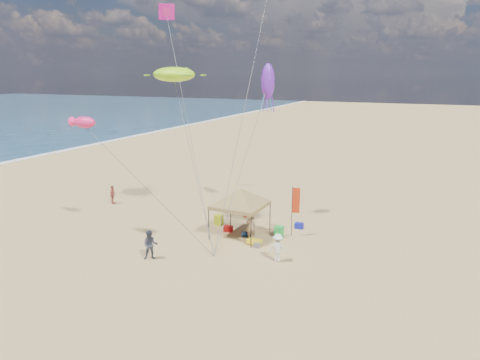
{
  "coord_description": "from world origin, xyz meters",
  "views": [
    {
      "loc": [
        10.28,
        -19.95,
        10.17
      ],
      "look_at": [
        0.0,
        3.0,
        4.0
      ],
      "focal_mm": 32.76,
      "sensor_mm": 36.0,
      "label": 1
    }
  ],
  "objects_px": {
    "beach_cart": "(254,241)",
    "person_near_a": "(251,226)",
    "feather_flag": "(295,204)",
    "person_near_b": "(150,245)",
    "cooler_red": "(228,229)",
    "cooler_blue": "(299,226)",
    "canopy_tent": "(240,190)",
    "chair_yellow": "(219,220)",
    "person_far_a": "(112,195)",
    "chair_green": "(279,232)",
    "person_near_c": "(278,248)"
  },
  "relations": [
    {
      "from": "canopy_tent",
      "to": "person_near_a",
      "type": "xyz_separation_m",
      "value": [
        0.86,
        -0.28,
        -2.16
      ]
    },
    {
      "from": "cooler_red",
      "to": "person_near_b",
      "type": "height_order",
      "value": "person_near_b"
    },
    {
      "from": "chair_green",
      "to": "person_far_a",
      "type": "distance_m",
      "value": 14.58
    },
    {
      "from": "canopy_tent",
      "to": "person_near_a",
      "type": "relative_size",
      "value": 3.41
    },
    {
      "from": "cooler_blue",
      "to": "person_near_a",
      "type": "bearing_deg",
      "value": -124.93
    },
    {
      "from": "cooler_blue",
      "to": "person_near_c",
      "type": "xyz_separation_m",
      "value": [
        0.44,
        -5.62,
        0.62
      ]
    },
    {
      "from": "person_near_c",
      "to": "chair_yellow",
      "type": "bearing_deg",
      "value": -40.78
    },
    {
      "from": "person_near_b",
      "to": "person_near_c",
      "type": "bearing_deg",
      "value": -9.16
    },
    {
      "from": "chair_yellow",
      "to": "cooler_red",
      "type": "bearing_deg",
      "value": -39.09
    },
    {
      "from": "feather_flag",
      "to": "cooler_red",
      "type": "relative_size",
      "value": 6.06
    },
    {
      "from": "cooler_red",
      "to": "person_near_b",
      "type": "xyz_separation_m",
      "value": [
        -2.04,
        -5.76,
        0.65
      ]
    },
    {
      "from": "feather_flag",
      "to": "person_near_a",
      "type": "xyz_separation_m",
      "value": [
        -2.32,
        -1.62,
        -1.31
      ]
    },
    {
      "from": "feather_flag",
      "to": "person_near_b",
      "type": "bearing_deg",
      "value": -132.91
    },
    {
      "from": "person_near_b",
      "to": "person_far_a",
      "type": "height_order",
      "value": "person_near_b"
    },
    {
      "from": "canopy_tent",
      "to": "person_far_a",
      "type": "xyz_separation_m",
      "value": [
        -12.17,
        2.31,
        -2.26
      ]
    },
    {
      "from": "beach_cart",
      "to": "canopy_tent",
      "type": "bearing_deg",
      "value": 144.47
    },
    {
      "from": "cooler_red",
      "to": "beach_cart",
      "type": "bearing_deg",
      "value": -29.68
    },
    {
      "from": "cooler_red",
      "to": "beach_cart",
      "type": "height_order",
      "value": "cooler_red"
    },
    {
      "from": "cooler_blue",
      "to": "chair_green",
      "type": "height_order",
      "value": "chair_green"
    },
    {
      "from": "cooler_red",
      "to": "chair_green",
      "type": "height_order",
      "value": "chair_green"
    },
    {
      "from": "chair_yellow",
      "to": "person_near_b",
      "type": "bearing_deg",
      "value": -97.49
    },
    {
      "from": "cooler_blue",
      "to": "person_far_a",
      "type": "bearing_deg",
      "value": -177.89
    },
    {
      "from": "chair_yellow",
      "to": "beach_cart",
      "type": "height_order",
      "value": "chair_yellow"
    },
    {
      "from": "person_near_a",
      "to": "person_far_a",
      "type": "height_order",
      "value": "person_near_a"
    },
    {
      "from": "cooler_blue",
      "to": "person_near_b",
      "type": "xyz_separation_m",
      "value": [
        -6.13,
        -8.25,
        0.65
      ]
    },
    {
      "from": "cooler_red",
      "to": "chair_green",
      "type": "relative_size",
      "value": 0.77
    },
    {
      "from": "beach_cart",
      "to": "person_near_a",
      "type": "distance_m",
      "value": 1.11
    },
    {
      "from": "cooler_red",
      "to": "person_far_a",
      "type": "distance_m",
      "value": 11.32
    },
    {
      "from": "feather_flag",
      "to": "person_far_a",
      "type": "bearing_deg",
      "value": 176.39
    },
    {
      "from": "chair_yellow",
      "to": "person_far_a",
      "type": "relative_size",
      "value": 0.46
    },
    {
      "from": "cooler_blue",
      "to": "chair_yellow",
      "type": "relative_size",
      "value": 0.77
    },
    {
      "from": "chair_green",
      "to": "beach_cart",
      "type": "height_order",
      "value": "chair_green"
    },
    {
      "from": "cooler_blue",
      "to": "person_near_a",
      "type": "distance_m",
      "value": 3.9
    },
    {
      "from": "cooler_red",
      "to": "chair_green",
      "type": "xyz_separation_m",
      "value": [
        3.36,
        0.47,
        0.16
      ]
    },
    {
      "from": "cooler_blue",
      "to": "person_far_a",
      "type": "xyz_separation_m",
      "value": [
        -15.23,
        -0.56,
        0.56
      ]
    },
    {
      "from": "beach_cart",
      "to": "cooler_blue",
      "type": "bearing_deg",
      "value": 66.73
    },
    {
      "from": "canopy_tent",
      "to": "person_near_b",
      "type": "relative_size",
      "value": 3.48
    },
    {
      "from": "chair_yellow",
      "to": "person_near_b",
      "type": "relative_size",
      "value": 0.41
    },
    {
      "from": "chair_yellow",
      "to": "person_near_a",
      "type": "distance_m",
      "value": 3.48
    },
    {
      "from": "person_near_b",
      "to": "cooler_blue",
      "type": "bearing_deg",
      "value": 22.43
    },
    {
      "from": "cooler_blue",
      "to": "person_far_a",
      "type": "relative_size",
      "value": 0.36
    },
    {
      "from": "cooler_red",
      "to": "cooler_blue",
      "type": "relative_size",
      "value": 1.0
    },
    {
      "from": "beach_cart",
      "to": "chair_yellow",
      "type": "bearing_deg",
      "value": 147.05
    },
    {
      "from": "beach_cart",
      "to": "person_near_b",
      "type": "distance_m",
      "value": 6.29
    },
    {
      "from": "person_near_a",
      "to": "person_near_c",
      "type": "height_order",
      "value": "person_near_a"
    },
    {
      "from": "canopy_tent",
      "to": "chair_yellow",
      "type": "relative_size",
      "value": 8.4
    },
    {
      "from": "cooler_red",
      "to": "chair_yellow",
      "type": "distance_m",
      "value": 1.5
    },
    {
      "from": "beach_cart",
      "to": "person_far_a",
      "type": "bearing_deg",
      "value": 166.29
    },
    {
      "from": "chair_green",
      "to": "person_far_a",
      "type": "relative_size",
      "value": 0.46
    },
    {
      "from": "person_near_b",
      "to": "person_far_a",
      "type": "bearing_deg",
      "value": 108.83
    }
  ]
}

